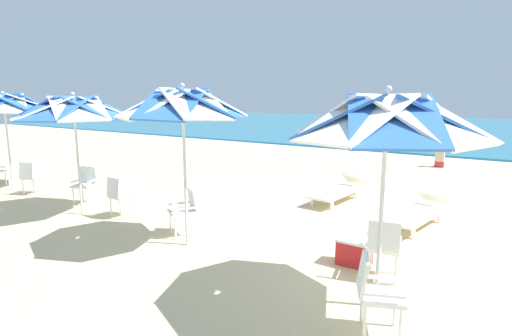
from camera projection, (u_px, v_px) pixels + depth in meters
ground_plane at (424, 246)px, 6.66m from camera, size 80.00×80.00×0.00m
sea at (499, 130)px, 30.54m from camera, size 80.00×36.00×0.10m
surf_foam at (479, 161)px, 15.58m from camera, size 80.00×0.70×0.01m
beach_umbrella_0 at (387, 119)px, 4.33m from camera, size 2.26×2.26×2.62m
plastic_chair_0 at (384, 245)px, 5.35m from camera, size 0.53×0.55×0.87m
plastic_chair_1 at (375, 290)px, 4.09m from camera, size 0.60×0.58×0.87m
beach_umbrella_1 at (183, 106)px, 6.28m from camera, size 2.14×2.14×2.73m
plastic_chair_2 at (186, 208)px, 7.12m from camera, size 0.61×0.62×0.87m
beach_umbrella_2 at (74, 109)px, 8.06m from camera, size 2.47×2.47×2.61m
plastic_chair_3 at (86, 183)px, 9.29m from camera, size 0.58×0.60×0.87m
plastic_chair_4 at (119, 194)px, 8.18m from camera, size 0.47×0.49×0.87m
beach_umbrella_3 at (4, 104)px, 10.32m from camera, size 2.54×2.54×2.66m
plastic_chair_6 at (31, 176)px, 10.13m from camera, size 0.57×0.59×0.87m
sun_lounger_1 at (418, 211)px, 7.69m from camera, size 0.99×2.22×0.62m
sun_lounger_2 at (339, 190)px, 9.53m from camera, size 0.82×2.19×0.62m
cooler_box at (354, 252)px, 5.87m from camera, size 0.50×0.34×0.40m
beachgoer_seated at (440, 159)px, 14.30m from camera, size 0.30×0.93×0.92m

